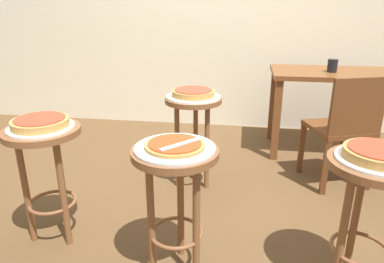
% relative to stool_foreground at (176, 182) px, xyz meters
% --- Properties ---
extents(ground_plane, '(6.00, 6.00, 0.00)m').
position_rel_stool_foreground_xyz_m(ground_plane, '(0.01, 0.76, -0.51)').
color(ground_plane, brown).
extents(stool_foreground, '(0.41, 0.41, 0.68)m').
position_rel_stool_foreground_xyz_m(stool_foreground, '(0.00, 0.00, 0.00)').
color(stool_foreground, brown).
rests_on(stool_foreground, ground_plane).
extents(serving_plate_foreground, '(0.38, 0.38, 0.01)m').
position_rel_stool_foreground_xyz_m(serving_plate_foreground, '(0.00, 0.00, 0.18)').
color(serving_plate_foreground, silver).
rests_on(serving_plate_foreground, stool_foreground).
extents(pizza_foreground, '(0.28, 0.28, 0.02)m').
position_rel_stool_foreground_xyz_m(pizza_foreground, '(0.00, 0.00, 0.19)').
color(pizza_foreground, '#B78442').
rests_on(pizza_foreground, serving_plate_foreground).
extents(stool_middle, '(0.41, 0.41, 0.68)m').
position_rel_stool_foreground_xyz_m(stool_middle, '(0.88, 0.00, 0.00)').
color(stool_middle, brown).
rests_on(stool_middle, ground_plane).
extents(serving_plate_middle, '(0.35, 0.35, 0.01)m').
position_rel_stool_foreground_xyz_m(serving_plate_middle, '(0.88, 0.00, 0.18)').
color(serving_plate_middle, silver).
rests_on(serving_plate_middle, stool_middle).
extents(pizza_middle, '(0.29, 0.29, 0.05)m').
position_rel_stool_foreground_xyz_m(pizza_middle, '(0.88, 0.00, 0.20)').
color(pizza_middle, '#B78442').
rests_on(pizza_middle, serving_plate_middle).
extents(stool_leftside, '(0.41, 0.41, 0.68)m').
position_rel_stool_foreground_xyz_m(stool_leftside, '(-0.77, 0.18, 0.00)').
color(stool_leftside, brown).
rests_on(stool_leftside, ground_plane).
extents(serving_plate_leftside, '(0.35, 0.35, 0.01)m').
position_rel_stool_foreground_xyz_m(serving_plate_leftside, '(-0.77, 0.18, 0.18)').
color(serving_plate_leftside, silver).
rests_on(serving_plate_leftside, stool_leftside).
extents(pizza_leftside, '(0.30, 0.30, 0.05)m').
position_rel_stool_foreground_xyz_m(pizza_leftside, '(-0.77, 0.18, 0.20)').
color(pizza_leftside, tan).
rests_on(pizza_leftside, serving_plate_leftside).
extents(stool_rear, '(0.41, 0.41, 0.68)m').
position_rel_stool_foreground_xyz_m(stool_rear, '(-0.05, 0.95, 0.00)').
color(stool_rear, brown).
rests_on(stool_rear, ground_plane).
extents(serving_plate_rear, '(0.39, 0.39, 0.01)m').
position_rel_stool_foreground_xyz_m(serving_plate_rear, '(-0.05, 0.95, 0.18)').
color(serving_plate_rear, white).
rests_on(serving_plate_rear, stool_rear).
extents(pizza_rear, '(0.30, 0.30, 0.05)m').
position_rel_stool_foreground_xyz_m(pizza_rear, '(-0.05, 0.95, 0.20)').
color(pizza_rear, '#B78442').
rests_on(pizza_rear, serving_plate_rear).
extents(dining_table, '(1.08, 0.62, 0.75)m').
position_rel_stool_foreground_xyz_m(dining_table, '(1.08, 1.76, 0.12)').
color(dining_table, brown).
rests_on(dining_table, ground_plane).
extents(cup_near_edge, '(0.08, 0.08, 0.11)m').
position_rel_stool_foreground_xyz_m(cup_near_edge, '(1.04, 1.70, 0.30)').
color(cup_near_edge, black).
rests_on(cup_near_edge, dining_table).
extents(condiment_shaker, '(0.04, 0.04, 0.07)m').
position_rel_stool_foreground_xyz_m(condiment_shaker, '(1.04, 1.73, 0.28)').
color(condiment_shaker, white).
rests_on(condiment_shaker, dining_table).
extents(wooden_chair, '(0.51, 0.51, 0.85)m').
position_rel_stool_foreground_xyz_m(wooden_chair, '(1.03, 1.09, -0.04)').
color(wooden_chair, '#5B3319').
rests_on(wooden_chair, ground_plane).
extents(pizza_server_knife, '(0.16, 0.18, 0.01)m').
position_rel_stool_foreground_xyz_m(pizza_server_knife, '(0.03, -0.02, 0.21)').
color(pizza_server_knife, silver).
rests_on(pizza_server_knife, pizza_foreground).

